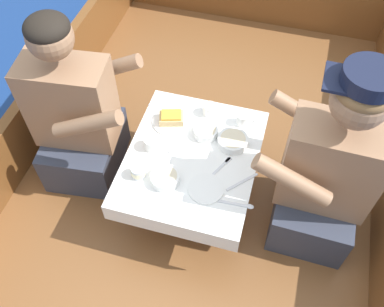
# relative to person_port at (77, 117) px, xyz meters

# --- Properties ---
(ground_plane) EXTENTS (60.00, 60.00, 0.00)m
(ground_plane) POSITION_rel_person_port_xyz_m (0.61, -0.13, -0.74)
(ground_plane) COLOR navy
(boat_deck) EXTENTS (1.98, 3.49, 0.35)m
(boat_deck) POSITION_rel_person_port_xyz_m (0.61, -0.13, -0.56)
(boat_deck) COLOR brown
(boat_deck) RESTS_ON ground_plane
(gunwale_port) EXTENTS (0.06, 3.49, 0.36)m
(gunwale_port) POSITION_rel_person_port_xyz_m (-0.35, -0.13, -0.21)
(gunwale_port) COLOR brown
(gunwale_port) RESTS_ON boat_deck
(cockpit_table) EXTENTS (0.61, 0.75, 0.35)m
(cockpit_table) POSITION_rel_person_port_xyz_m (0.61, -0.05, -0.08)
(cockpit_table) COLOR #B2B2B7
(cockpit_table) RESTS_ON boat_deck
(person_port) EXTENTS (0.56, 0.49, 0.97)m
(person_port) POSITION_rel_person_port_xyz_m (0.00, 0.00, 0.00)
(person_port) COLOR #333847
(person_port) RESTS_ON boat_deck
(person_starboard) EXTENTS (0.53, 0.45, 1.02)m
(person_starboard) POSITION_rel_person_port_xyz_m (1.21, -0.04, 0.03)
(person_starboard) COLOR #333847
(person_starboard) RESTS_ON boat_deck
(plate_sandwich) EXTENTS (0.19, 0.19, 0.01)m
(plate_sandwich) POSITION_rel_person_port_xyz_m (0.45, 0.13, -0.04)
(plate_sandwich) COLOR white
(plate_sandwich) RESTS_ON cockpit_table
(plate_bread) EXTENTS (0.16, 0.16, 0.01)m
(plate_bread) POSITION_rel_person_port_xyz_m (0.72, -0.21, -0.04)
(plate_bread) COLOR white
(plate_bread) RESTS_ON cockpit_table
(sandwich) EXTENTS (0.14, 0.11, 0.05)m
(sandwich) POSITION_rel_person_port_xyz_m (0.45, 0.13, -0.01)
(sandwich) COLOR tan
(sandwich) RESTS_ON plate_sandwich
(bowl_port_near) EXTENTS (0.15, 0.15, 0.04)m
(bowl_port_near) POSITION_rel_person_port_xyz_m (0.77, 0.08, -0.02)
(bowl_port_near) COLOR white
(bowl_port_near) RESTS_ON cockpit_table
(bowl_starboard_near) EXTENTS (0.12, 0.12, 0.04)m
(bowl_starboard_near) POSITION_rel_person_port_xyz_m (0.63, 0.10, -0.02)
(bowl_starboard_near) COLOR white
(bowl_starboard_near) RESTS_ON cockpit_table
(bowl_center_far) EXTENTS (0.13, 0.13, 0.04)m
(bowl_center_far) POSITION_rel_person_port_xyz_m (0.53, -0.21, -0.02)
(bowl_center_far) COLOR white
(bowl_center_far) RESTS_ON cockpit_table
(coffee_cup_port) EXTENTS (0.10, 0.07, 0.06)m
(coffee_cup_port) POSITION_rel_person_port_xyz_m (0.41, -0.05, -0.01)
(coffee_cup_port) COLOR white
(coffee_cup_port) RESTS_ON cockpit_table
(coffee_cup_starboard) EXTENTS (0.09, 0.06, 0.06)m
(coffee_cup_starboard) POSITION_rel_person_port_xyz_m (0.80, 0.22, -0.01)
(coffee_cup_starboard) COLOR white
(coffee_cup_starboard) RESTS_ON cockpit_table
(coffee_cup_center) EXTENTS (0.09, 0.07, 0.06)m
(coffee_cup_center) POSITION_rel_person_port_xyz_m (0.62, 0.24, -0.01)
(coffee_cup_center) COLOR white
(coffee_cup_center) RESTS_ON cockpit_table
(tin_can) EXTENTS (0.07, 0.07, 0.05)m
(tin_can) POSITION_rel_person_port_xyz_m (0.40, -0.22, -0.01)
(tin_can) COLOR silver
(tin_can) RESTS_ON cockpit_table
(utensil_spoon_port) EXTENTS (0.17, 0.03, 0.01)m
(utensil_spoon_port) POSITION_rel_person_port_xyz_m (0.88, -0.25, -0.04)
(utensil_spoon_port) COLOR silver
(utensil_spoon_port) RESTS_ON cockpit_table
(utensil_knife_starboard) EXTENTS (0.12, 0.13, 0.00)m
(utensil_knife_starboard) POSITION_rel_person_port_xyz_m (0.86, -0.13, -0.04)
(utensil_knife_starboard) COLOR silver
(utensil_knife_starboard) RESTS_ON cockpit_table
(utensil_fork_port) EXTENTS (0.09, 0.16, 0.00)m
(utensil_fork_port) POSITION_rel_person_port_xyz_m (0.75, -0.07, -0.04)
(utensil_fork_port) COLOR silver
(utensil_fork_port) RESTS_ON cockpit_table
(utensil_spoon_starboard) EXTENTS (0.14, 0.12, 0.01)m
(utensil_spoon_starboard) POSITION_rel_person_port_xyz_m (0.39, 0.28, -0.04)
(utensil_spoon_starboard) COLOR silver
(utensil_spoon_starboard) RESTS_ON cockpit_table
(utensil_spoon_center) EXTENTS (0.05, 0.17, 0.01)m
(utensil_spoon_center) POSITION_rel_person_port_xyz_m (0.51, -0.09, -0.04)
(utensil_spoon_center) COLOR silver
(utensil_spoon_center) RESTS_ON cockpit_table
(utensil_knife_port) EXTENTS (0.17, 0.01, 0.00)m
(utensil_knife_port) POSITION_rel_person_port_xyz_m (0.68, -0.32, -0.04)
(utensil_knife_port) COLOR silver
(utensil_knife_port) RESTS_ON cockpit_table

